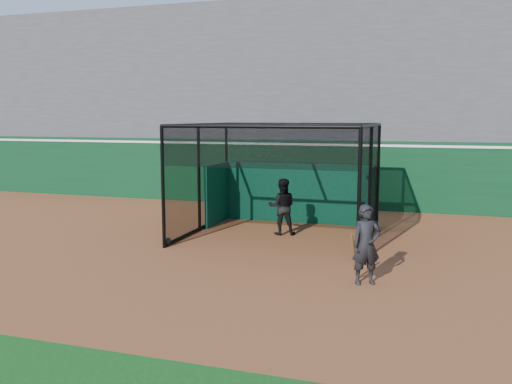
% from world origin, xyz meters
% --- Properties ---
extents(ground, '(120.00, 120.00, 0.00)m').
position_xyz_m(ground, '(0.00, 0.00, 0.00)').
color(ground, brown).
rests_on(ground, ground).
extents(outfield_wall, '(50.00, 0.50, 2.50)m').
position_xyz_m(outfield_wall, '(0.00, 8.50, 1.29)').
color(outfield_wall, '#09361A').
rests_on(outfield_wall, ground).
extents(grandstand, '(50.00, 7.85, 8.95)m').
position_xyz_m(grandstand, '(0.00, 12.27, 4.48)').
color(grandstand, '#4C4C4F').
rests_on(grandstand, ground).
extents(batting_cage, '(5.05, 4.60, 3.13)m').
position_xyz_m(batting_cage, '(0.89, 3.15, 1.56)').
color(batting_cage, black).
rests_on(batting_cage, ground).
extents(batter, '(0.92, 0.80, 1.62)m').
position_xyz_m(batter, '(0.89, 3.38, 0.81)').
color(batter, black).
rests_on(batter, ground).
extents(on_deck_player, '(0.70, 0.62, 1.62)m').
position_xyz_m(on_deck_player, '(3.72, -0.61, 0.81)').
color(on_deck_player, black).
rests_on(on_deck_player, ground).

